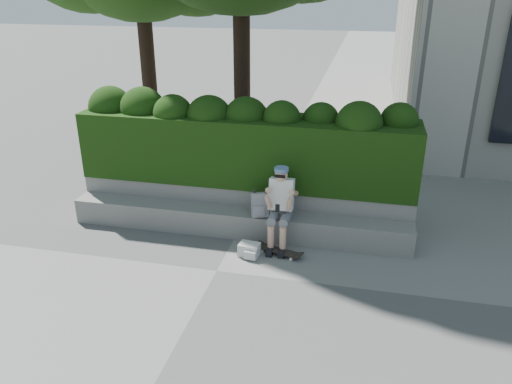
% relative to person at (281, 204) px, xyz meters
% --- Properties ---
extents(ground, '(80.00, 80.00, 0.00)m').
position_rel_person_xyz_m(ground, '(-0.80, -1.07, -0.75)').
color(ground, slate).
rests_on(ground, ground).
extents(bench_ledge, '(6.00, 0.45, 0.45)m').
position_rel_person_xyz_m(bench_ledge, '(-0.80, 0.18, -0.53)').
color(bench_ledge, gray).
rests_on(bench_ledge, ground).
extents(planter_wall, '(6.00, 0.50, 0.75)m').
position_rel_person_xyz_m(planter_wall, '(-0.80, 0.66, -0.38)').
color(planter_wall, gray).
rests_on(planter_wall, ground).
extents(hedge, '(6.00, 1.00, 1.20)m').
position_rel_person_xyz_m(hedge, '(-0.80, 0.88, 0.60)').
color(hedge, black).
rests_on(hedge, planter_wall).
extents(person, '(0.40, 0.76, 1.38)m').
position_rel_person_xyz_m(person, '(0.00, 0.00, 0.00)').
color(person, slate).
rests_on(person, ground).
extents(skateboard, '(0.76, 0.39, 0.08)m').
position_rel_person_xyz_m(skateboard, '(0.05, -0.36, -0.69)').
color(skateboard, black).
rests_on(skateboard, ground).
extents(backpack_plaid, '(0.32, 0.24, 0.41)m').
position_rel_person_xyz_m(backpack_plaid, '(-0.37, 0.08, -0.10)').
color(backpack_plaid, '#ACACB1').
rests_on(backpack_plaid, bench_ledge).
extents(backpack_ground, '(0.35, 0.27, 0.21)m').
position_rel_person_xyz_m(backpack_ground, '(-0.42, -0.50, -0.65)').
color(backpack_ground, beige).
rests_on(backpack_ground, ground).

